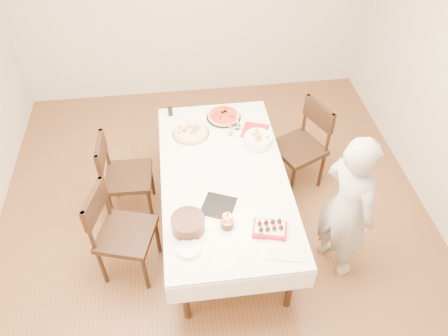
{
  "coord_description": "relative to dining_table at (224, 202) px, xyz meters",
  "views": [
    {
      "loc": [
        -0.27,
        -2.7,
        3.61
      ],
      "look_at": [
        0.08,
        0.04,
        0.84
      ],
      "focal_mm": 35.0,
      "sensor_mm": 36.0,
      "label": 1
    }
  ],
  "objects": [
    {
      "name": "pizza_white",
      "position": [
        -0.26,
        0.61,
        0.4
      ],
      "size": [
        0.47,
        0.47,
        0.04
      ],
      "primitive_type": "cylinder",
      "rotation": [
        0.0,
        0.0,
        -0.33
      ],
      "color": "beige",
      "rests_on": "dining_table"
    },
    {
      "name": "shaker_pair",
      "position": [
        0.14,
        0.55,
        0.42
      ],
      "size": [
        0.1,
        0.1,
        0.1
      ],
      "primitive_type": null,
      "rotation": [
        0.0,
        0.0,
        -0.2
      ],
      "color": "white",
      "rests_on": "dining_table"
    },
    {
      "name": "pasta_bowl",
      "position": [
        0.38,
        0.39,
        0.43
      ],
      "size": [
        0.35,
        0.35,
        0.09
      ],
      "primitive_type": "cylinder",
      "rotation": [
        0.0,
        0.0,
        -0.41
      ],
      "color": "white",
      "rests_on": "dining_table"
    },
    {
      "name": "dining_table",
      "position": [
        0.0,
        0.0,
        0.0
      ],
      "size": [
        1.74,
        2.39,
        0.75
      ],
      "primitive_type": "cube",
      "rotation": [
        0.0,
        0.0,
        0.31
      ],
      "color": "white",
      "rests_on": "floor"
    },
    {
      "name": "red_placemat",
      "position": [
        0.39,
        0.58,
        0.38
      ],
      "size": [
        0.33,
        0.33,
        0.01
      ],
      "primitive_type": "cube",
      "rotation": [
        0.0,
        0.0,
        -0.37
      ],
      "color": "#B21E1E",
      "rests_on": "dining_table"
    },
    {
      "name": "chair_left_savory",
      "position": [
        -0.91,
        0.36,
        0.11
      ],
      "size": [
        0.51,
        0.51,
        0.97
      ],
      "primitive_type": null,
      "rotation": [
        0.0,
        0.0,
        3.1
      ],
      "color": "black",
      "rests_on": "floor"
    },
    {
      "name": "person",
      "position": [
        0.98,
        -0.54,
        0.4
      ],
      "size": [
        0.57,
        0.67,
        1.55
      ],
      "primitive_type": "imported",
      "rotation": [
        0.0,
        0.0,
        1.99
      ],
      "color": "#B4B0AA",
      "rests_on": "floor"
    },
    {
      "name": "cola_glass",
      "position": [
        -0.45,
        0.95,
        0.42
      ],
      "size": [
        0.06,
        0.06,
        0.09
      ],
      "primitive_type": "cylinder",
      "rotation": [
        0.0,
        0.0,
        0.09
      ],
      "color": "black",
      "rests_on": "dining_table"
    },
    {
      "name": "chair_right_savory",
      "position": [
        0.86,
        0.53,
        0.13
      ],
      "size": [
        0.68,
        0.68,
        1.0
      ],
      "primitive_type": null,
      "rotation": [
        0.0,
        0.0,
        0.43
      ],
      "color": "black",
      "rests_on": "floor"
    },
    {
      "name": "box_lid",
      "position": [
        0.37,
        -0.87,
        0.38
      ],
      "size": [
        0.34,
        0.27,
        0.03
      ],
      "primitive_type": "cube",
      "rotation": [
        0.0,
        0.0,
        -0.22
      ],
      "color": "beige",
      "rests_on": "dining_table"
    },
    {
      "name": "strawberry_box",
      "position": [
        0.29,
        -0.67,
        0.41
      ],
      "size": [
        0.31,
        0.25,
        0.07
      ],
      "primitive_type": null,
      "rotation": [
        0.0,
        0.0,
        -0.27
      ],
      "color": "#A61321",
      "rests_on": "dining_table"
    },
    {
      "name": "pizza_pepperoni",
      "position": [
        0.1,
        0.84,
        0.4
      ],
      "size": [
        0.47,
        0.47,
        0.04
      ],
      "primitive_type": "cylinder",
      "rotation": [
        0.0,
        0.0,
        0.38
      ],
      "color": "red",
      "rests_on": "dining_table"
    },
    {
      "name": "china_plate",
      "position": [
        -0.4,
        -0.61,
        0.38
      ],
      "size": [
        0.29,
        0.29,
        0.01
      ],
      "primitive_type": "cylinder",
      "rotation": [
        0.0,
        0.0,
        0.38
      ],
      "color": "white",
      "rests_on": "dining_table"
    },
    {
      "name": "taper_candle",
      "position": [
        0.22,
        0.64,
        0.51
      ],
      "size": [
        0.06,
        0.06,
        0.26
      ],
      "primitive_type": "cylinder",
      "rotation": [
        0.0,
        0.0,
        -0.03
      ],
      "color": "white",
      "rests_on": "dining_table"
    },
    {
      "name": "layer_cake",
      "position": [
        -0.36,
        -0.57,
        0.44
      ],
      "size": [
        0.44,
        0.44,
        0.14
      ],
      "primitive_type": "cylinder",
      "rotation": [
        0.0,
        0.0,
        -0.33
      ],
      "color": "#35170D",
      "rests_on": "dining_table"
    },
    {
      "name": "cake_board",
      "position": [
        -0.09,
        -0.36,
        0.38
      ],
      "size": [
        0.35,
        0.35,
        0.01
      ],
      "primitive_type": "cube",
      "rotation": [
        0.0,
        0.0,
        -0.41
      ],
      "color": "black",
      "rests_on": "dining_table"
    },
    {
      "name": "plate_stack",
      "position": [
        -0.37,
        -0.78,
        0.39
      ],
      "size": [
        0.23,
        0.23,
        0.04
      ],
      "primitive_type": "cylinder",
      "rotation": [
        0.0,
        0.0,
        -0.29
      ],
      "color": "white",
      "rests_on": "dining_table"
    },
    {
      "name": "birthday_cake",
      "position": [
        -0.05,
        -0.58,
        0.45
      ],
      "size": [
        0.14,
        0.14,
        0.13
      ],
      "primitive_type": "cylinder",
      "rotation": [
        0.0,
        0.0,
        -0.38
      ],
      "color": "#33180E",
      "rests_on": "dining_table"
    },
    {
      "name": "chair_left_dessert",
      "position": [
        -0.91,
        -0.36,
        0.12
      ],
      "size": [
        0.63,
        0.63,
        1.0
      ],
      "primitive_type": null,
      "rotation": [
        0.0,
        0.0,
        2.85
      ],
      "color": "black",
      "rests_on": "floor"
    },
    {
      "name": "floor",
      "position": [
        -0.08,
        -0.04,
        -0.38
      ],
      "size": [
        5.0,
        5.0,
        0.0
      ],
      "primitive_type": "plane",
      "color": "brown",
      "rests_on": "ground"
    }
  ]
}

